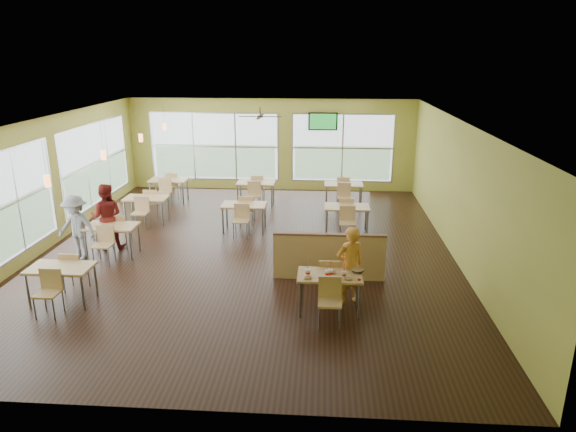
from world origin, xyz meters
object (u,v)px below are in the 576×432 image
object	(u,v)px
man_plaid	(350,265)
main_table	(330,280)
food_basket	(358,270)
half_wall_divider	(329,256)

from	to	relation	value
man_plaid	main_table	bearing A→B (deg)	18.59
man_plaid	food_basket	bearing A→B (deg)	97.83
main_table	man_plaid	distance (m)	0.55
half_wall_divider	food_basket	size ratio (longest dim) A/B	9.53
main_table	food_basket	xyz separation A→B (m)	(0.52, 0.15, 0.15)
main_table	half_wall_divider	world-z (taller)	half_wall_divider
main_table	food_basket	distance (m)	0.56
half_wall_divider	main_table	bearing A→B (deg)	-90.00
main_table	half_wall_divider	size ratio (longest dim) A/B	0.63
half_wall_divider	man_plaid	distance (m)	1.18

